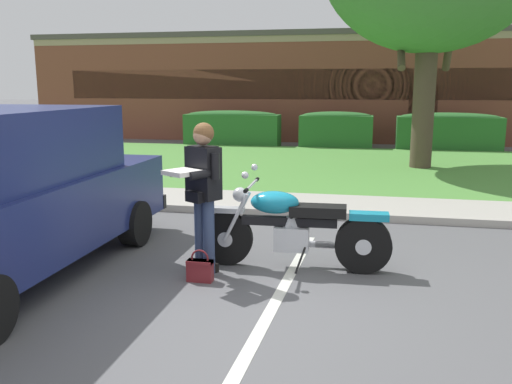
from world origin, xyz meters
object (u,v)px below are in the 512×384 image
at_px(hedge_center_right, 448,131).
at_px(rider_person, 202,186).
at_px(motorcycle, 301,229).
at_px(handbag, 200,269).
at_px(hedge_center_left, 336,129).
at_px(hedge_left, 232,127).
at_px(brick_building, 313,87).

bearing_deg(hedge_center_right, rider_person, -108.31).
relative_size(motorcycle, handbag, 6.23).
distance_m(rider_person, hedge_center_left, 13.02).
height_order(hedge_center_left, hedge_center_right, same).
bearing_deg(rider_person, motorcycle, 18.78).
xyz_separation_m(rider_person, handbag, (0.05, -0.29, -0.86)).
xyz_separation_m(handbag, hedge_center_left, (0.61, 13.29, 0.51)).
distance_m(handbag, hedge_center_right, 13.96).
bearing_deg(hedge_center_right, hedge_left, 180.00).
distance_m(hedge_center_right, brick_building, 7.77).
bearing_deg(handbag, motorcycle, 32.65).
bearing_deg(hedge_center_right, hedge_center_left, 180.00).
xyz_separation_m(rider_person, hedge_left, (-2.98, 13.00, -0.36)).
bearing_deg(rider_person, hedge_left, 102.92).
height_order(hedge_left, hedge_center_left, same).
xyz_separation_m(handbag, hedge_center_right, (4.25, 13.29, 0.51)).
height_order(motorcycle, handbag, motorcycle).
relative_size(rider_person, hedge_center_left, 0.70).
distance_m(hedge_left, hedge_center_left, 3.64).
xyz_separation_m(motorcycle, brick_building, (-1.81, 18.38, 1.57)).
xyz_separation_m(motorcycle, hedge_left, (-4.05, 12.63, 0.17)).
distance_m(motorcycle, rider_person, 1.24).
height_order(rider_person, hedge_left, rider_person).
bearing_deg(hedge_left, rider_person, -77.08).
distance_m(motorcycle, hedge_center_right, 13.04).
height_order(motorcycle, hedge_left, hedge_left).
relative_size(hedge_center_right, brick_building, 0.15).
bearing_deg(rider_person, handbag, -80.31).
relative_size(motorcycle, rider_person, 1.32).
height_order(handbag, hedge_center_right, hedge_center_right).
relative_size(handbag, hedge_center_left, 0.15).
xyz_separation_m(motorcycle, rider_person, (-1.07, -0.36, 0.53)).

